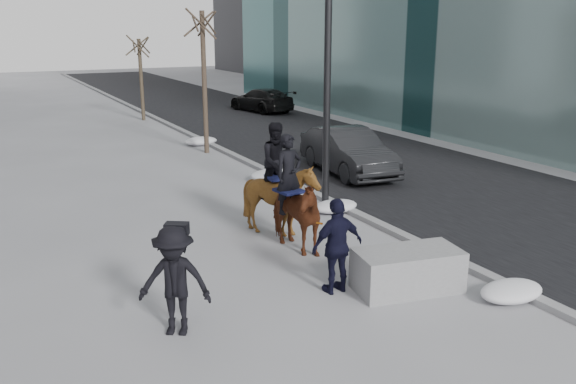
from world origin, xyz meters
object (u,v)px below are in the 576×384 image
mounted_right (280,191)px  mounted_left (292,208)px  car_near (348,151)px  planter (408,270)px

mounted_right → mounted_left: bearing=-103.2°
car_near → mounted_right: mounted_right is taller
planter → car_near: (3.97, 8.11, 0.35)m
planter → mounted_right: size_ratio=0.74×
mounted_left → mounted_right: size_ratio=0.97×
mounted_right → car_near: bearing=42.9°
planter → mounted_left: 2.99m
planter → car_near: size_ratio=0.43×
car_near → mounted_right: 6.34m
car_near → planter: bearing=-109.7°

